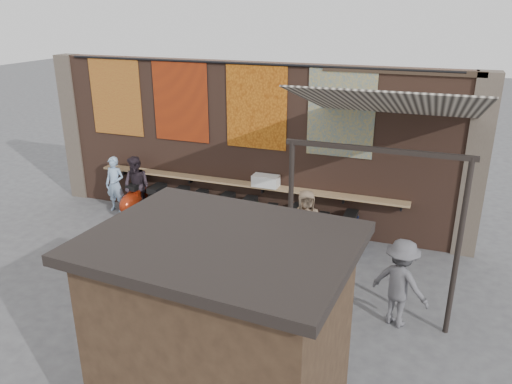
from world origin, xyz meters
TOP-DOWN VIEW (x-y plane):
  - ground at (0.00, 0.00)m, footprint 70.00×70.00m
  - brick_wall at (0.00, 2.70)m, footprint 10.00×0.40m
  - pier_left at (-5.20, 2.70)m, footprint 0.50×0.50m
  - pier_right at (5.20, 2.70)m, footprint 0.50×0.50m
  - eating_counter at (0.00, 2.33)m, footprint 8.00×0.32m
  - shelf_box at (0.61, 2.30)m, footprint 0.64×0.33m
  - tapestry_redgold at (-3.60, 2.48)m, footprint 1.50×0.02m
  - tapestry_sun at (-1.70, 2.48)m, footprint 1.50×0.02m
  - tapestry_orange at (0.30, 2.48)m, footprint 1.50×0.02m
  - tapestry_multi at (2.30, 2.48)m, footprint 1.50×0.02m
  - hang_rail at (0.00, 2.47)m, footprint 9.50×0.06m
  - scooter_stool_0 at (-2.94, 1.97)m, footprint 0.40×0.88m
  - scooter_stool_1 at (-2.31, 1.99)m, footprint 0.39×0.88m
  - scooter_stool_2 at (-1.62, 1.96)m, footprint 0.40×0.89m
  - scooter_stool_3 at (-1.08, 1.98)m, footprint 0.39×0.86m
  - scooter_stool_4 at (-0.37, 2.05)m, footprint 0.39×0.86m
  - scooter_stool_5 at (0.26, 1.97)m, footprint 0.39×0.87m
  - scooter_stool_6 at (0.82, 1.99)m, footprint 0.34×0.76m
  - scooter_stool_7 at (1.49, 2.00)m, footprint 0.38×0.85m
  - scooter_stool_8 at (2.11, 1.98)m, footprint 0.33×0.72m
  - scooter_stool_9 at (2.73, 2.04)m, footprint 0.38×0.84m
  - diner_left at (-3.54, 2.00)m, footprint 0.56×0.37m
  - diner_right at (-2.87, 2.00)m, footprint 0.83×0.68m
  - shopper_navy at (2.30, -0.38)m, footprint 1.00×0.84m
  - shopper_grey at (4.08, -0.64)m, footprint 1.18×0.94m
  - shopper_tan at (1.89, 1.30)m, footprint 0.88×0.75m
  - market_stall at (2.32, -4.02)m, footprint 2.68×2.08m
  - stall_roof at (2.32, -4.02)m, footprint 3.00×2.39m
  - stall_sign at (2.39, -3.03)m, footprint 1.20×0.12m
  - stall_shelf at (2.39, -3.03)m, footprint 2.12×0.24m
  - awning_canvas at (3.50, 0.90)m, footprint 3.20×3.28m
  - awning_ledger at (3.50, 2.49)m, footprint 3.30×0.08m
  - awning_header at (3.50, -0.60)m, footprint 3.00×0.08m
  - awning_post_left at (2.10, -0.60)m, footprint 0.09×0.09m
  - awning_post_right at (4.90, -0.60)m, footprint 0.09×0.09m

SIDE VIEW (x-z plane):
  - ground at x=0.00m, z-range 0.00..0.00m
  - scooter_stool_8 at x=2.11m, z-range 0.00..0.69m
  - scooter_stool_6 at x=0.82m, z-range 0.00..0.72m
  - scooter_stool_9 at x=2.73m, z-range 0.00..0.80m
  - scooter_stool_7 at x=1.49m, z-range 0.00..0.80m
  - scooter_stool_3 at x=-1.08m, z-range 0.00..0.82m
  - scooter_stool_4 at x=-0.37m, z-range 0.00..0.82m
  - scooter_stool_5 at x=0.26m, z-range 0.00..0.83m
  - scooter_stool_1 at x=-2.31m, z-range 0.00..0.83m
  - scooter_stool_0 at x=-2.94m, z-range 0.00..0.84m
  - scooter_stool_2 at x=-1.62m, z-range 0.00..0.85m
  - diner_left at x=-3.54m, z-range 0.00..1.50m
  - shopper_tan at x=1.89m, z-range 0.00..1.52m
  - diner_right at x=-2.87m, z-range 0.00..1.57m
  - shopper_navy at x=2.30m, z-range 0.00..1.60m
  - shopper_grey at x=4.08m, z-range 0.00..1.60m
  - stall_shelf at x=2.39m, z-range 0.98..1.04m
  - eating_counter at x=0.00m, z-range 1.08..1.12m
  - shelf_box at x=0.61m, z-range 1.12..1.40m
  - market_stall at x=2.32m, z-range 0.00..2.77m
  - awning_post_left at x=2.10m, z-range 0.00..3.10m
  - awning_post_right at x=4.90m, z-range 0.00..3.10m
  - brick_wall at x=0.00m, z-range 0.00..4.00m
  - pier_left at x=-5.20m, z-range 0.00..4.00m
  - pier_right at x=5.20m, z-range 0.00..4.00m
  - stall_sign at x=2.39m, z-range 1.76..2.26m
  - stall_roof at x=2.32m, z-range 2.77..2.89m
  - tapestry_redgold at x=-3.60m, z-range 2.00..4.00m
  - tapestry_sun at x=-1.70m, z-range 2.00..4.00m
  - tapestry_orange at x=0.30m, z-range 2.00..4.00m
  - tapestry_multi at x=2.30m, z-range 2.00..4.00m
  - awning_header at x=3.50m, z-range 3.04..3.12m
  - awning_canvas at x=3.50m, z-range 3.07..4.03m
  - awning_ledger at x=3.50m, z-range 3.89..4.01m
  - hang_rail at x=0.00m, z-range 3.95..4.01m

